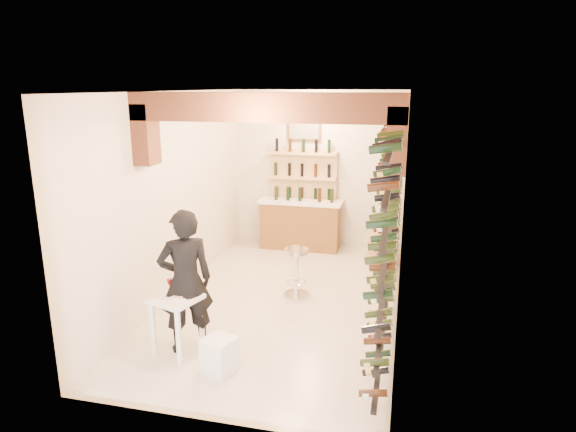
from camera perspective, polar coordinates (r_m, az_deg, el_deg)
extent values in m
plane|color=beige|center=(7.96, -0.51, -9.63)|extent=(6.00, 6.00, 0.00)
cube|color=beige|center=(10.33, 3.50, 5.32)|extent=(3.50, 0.02, 3.20)
cube|color=beige|center=(4.71, -9.42, -6.39)|extent=(3.50, 0.02, 3.20)
cube|color=beige|center=(8.04, -12.74, 2.28)|extent=(0.02, 6.00, 3.20)
cube|color=beige|center=(7.24, 13.04, 0.89)|extent=(0.02, 6.00, 3.20)
cube|color=#995036|center=(7.25, -0.57, 14.07)|extent=(3.50, 6.00, 0.02)
cube|color=brown|center=(6.29, -2.82, 12.32)|extent=(3.50, 0.35, 0.36)
cube|color=brown|center=(6.95, -15.96, 8.95)|extent=(0.24, 0.35, 0.80)
cube|color=brown|center=(6.07, 12.34, 8.41)|extent=(0.24, 0.35, 0.80)
cube|color=black|center=(7.67, 11.24, -8.88)|extent=(0.06, 5.70, 0.03)
cube|color=black|center=(7.52, 11.40, -6.08)|extent=(0.06, 5.70, 0.03)
cube|color=black|center=(7.39, 11.55, -3.18)|extent=(0.06, 5.70, 0.03)
cube|color=black|center=(7.27, 11.71, -0.18)|extent=(0.06, 5.70, 0.03)
cube|color=black|center=(7.18, 11.88, 2.90)|extent=(0.06, 5.70, 0.03)
cube|color=black|center=(7.12, 12.05, 6.06)|extent=(0.06, 5.70, 0.03)
cube|color=black|center=(7.07, 12.22, 9.26)|extent=(0.06, 5.70, 0.03)
cube|color=brown|center=(10.29, 1.42, -1.09)|extent=(1.60, 0.55, 0.96)
cube|color=white|center=(10.17, 1.43, 1.65)|extent=(1.70, 0.62, 0.05)
cube|color=tan|center=(10.42, 1.74, 2.06)|extent=(1.40, 0.10, 2.00)
cube|color=tan|center=(10.46, 1.61, -1.00)|extent=(1.40, 0.28, 0.04)
cube|color=tan|center=(10.34, 1.63, 1.67)|extent=(1.40, 0.28, 0.04)
cube|color=tan|center=(10.24, 1.65, 4.40)|extent=(1.40, 0.28, 0.04)
cube|color=tan|center=(10.16, 1.67, 7.18)|extent=(1.40, 0.28, 0.04)
cube|color=brown|center=(10.25, 1.87, 10.05)|extent=(0.70, 0.04, 0.55)
cube|color=#99998C|center=(10.23, 1.84, 10.04)|extent=(0.60, 0.01, 0.45)
cube|color=white|center=(6.38, -12.68, -9.22)|extent=(0.65, 0.65, 0.05)
cube|color=white|center=(6.54, -15.16, -12.42)|extent=(0.05, 0.05, 0.71)
cube|color=white|center=(6.27, -12.39, -13.47)|extent=(0.05, 0.05, 0.71)
cube|color=white|center=(6.81, -12.59, -11.14)|extent=(0.05, 0.05, 0.71)
cube|color=white|center=(6.55, -9.83, -12.07)|extent=(0.05, 0.05, 0.71)
cylinder|color=white|center=(6.36, -12.21, -8.93)|extent=(0.24, 0.24, 0.02)
cylinder|color=#BF7266|center=(6.35, -12.22, -8.79)|extent=(0.18, 0.18, 0.02)
cube|color=white|center=(6.35, -14.67, -9.15)|extent=(0.13, 0.13, 0.02)
cylinder|color=white|center=(6.55, -13.32, -8.33)|extent=(0.07, 0.07, 0.00)
cylinder|color=white|center=(6.54, -13.34, -7.94)|extent=(0.01, 0.01, 0.09)
cone|color=#61080B|center=(6.51, -13.38, -7.36)|extent=(0.07, 0.07, 0.08)
cube|color=white|center=(6.13, -7.85, -15.46)|extent=(0.44, 0.44, 0.42)
imported|color=black|center=(6.37, -11.63, -7.32)|extent=(0.81, 0.74, 1.85)
cylinder|color=silver|center=(8.14, 0.94, -8.96)|extent=(0.41, 0.41, 0.03)
cylinder|color=silver|center=(8.00, 0.95, -6.57)|extent=(0.08, 0.08, 0.72)
cylinder|color=silver|center=(7.87, 0.96, -4.00)|extent=(0.39, 0.39, 0.07)
torus|color=silver|center=(8.05, 0.95, -7.59)|extent=(0.31, 0.31, 0.02)
cube|color=tan|center=(9.63, 10.63, -4.57)|extent=(0.55, 0.45, 0.28)
cube|color=tan|center=(9.54, 10.71, -2.94)|extent=(0.51, 0.36, 0.29)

